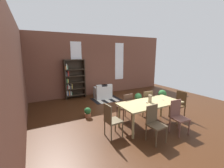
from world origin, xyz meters
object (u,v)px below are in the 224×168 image
Objects in this scene: dining_chair_head_left at (111,119)px; armchair_white at (103,93)px; potted_plant_corner at (138,98)px; vase_on_table at (150,99)px; dining_chair_head_right at (179,104)px; bookshelf_tall at (73,80)px; dining_chair_far_left at (126,106)px; potted_plant_by_shelf at (162,95)px; dining_chair_near_right at (178,116)px; potted_plant_window at (88,112)px; dining_chair_near_left at (155,122)px; dining_chair_far_right at (146,102)px; dining_table at (150,105)px.

dining_chair_head_left reaches higher than armchair_white.
vase_on_table is at bearing -119.26° from potted_plant_corner.
dining_chair_head_right is 1.04× the size of armchair_white.
dining_chair_head_left is at bearing -111.16° from armchair_white.
potted_plant_corner is at bearing -52.30° from armchair_white.
dining_chair_far_left is at bearing -75.53° from bookshelf_tall.
bookshelf_tall is at bearing 147.14° from potted_plant_by_shelf.
dining_chair_far_left is (-0.89, 1.38, 0.00)m from dining_chair_near_right.
bookshelf_tall reaches higher than dining_chair_head_right.
armchair_white is at bearing -28.19° from bookshelf_tall.
dining_chair_near_right reaches higher than potted_plant_window.
dining_chair_far_right is at bearing 57.15° from dining_chair_near_left.
dining_chair_far_left is 1.04× the size of armchair_white.
bookshelf_tall is at bearing 110.25° from dining_chair_near_right.
vase_on_table is 0.12× the size of bookshelf_tall.
dining_chair_near_left is 1.38m from dining_chair_far_left.
armchair_white is at bearing 127.70° from potted_plant_corner.
dining_table reaches higher than armchair_white.
dining_chair_near_left is 1.94m from dining_chair_head_right.
armchair_white is at bearing 84.18° from dining_chair_near_left.
dining_chair_far_right reaches higher than dining_table.
dining_chair_near_left is at bearing -159.11° from dining_chair_head_right.
dining_chair_near_right is 2.10× the size of potted_plant_corner.
dining_chair_head_left is 3.18m from potted_plant_corner.
bookshelf_tall reaches higher than vase_on_table.
potted_plant_by_shelf is 3.91m from potted_plant_window.
dining_table is at bearing -0.00° from vase_on_table.
dining_table is 2.09× the size of dining_chair_head_right.
dining_chair_head_right reaches higher than armchair_white.
dining_chair_near_left reaches higher than potted_plant_window.
dining_table is at bearing -179.80° from dining_chair_head_right.
dining_chair_far_right is (-0.93, 0.68, 0.00)m from dining_chair_head_right.
armchair_white is at bearing 90.46° from dining_table.
vase_on_table is 0.25× the size of dining_chair_head_left.
dining_chair_head_right is (2.73, 0.01, 0.00)m from dining_chair_head_left.
dining_chair_near_right is (-0.91, -0.69, 0.00)m from dining_chair_head_right.
vase_on_table is 0.25× the size of dining_chair_near_left.
dining_chair_head_left and dining_chair_near_left have the same top height.
dining_chair_near_right reaches higher than dining_table.
dining_chair_head_left is (-1.36, -0.00, -0.39)m from vase_on_table.
dining_chair_near_left is 2.62× the size of potted_plant_window.
dining_chair_far_left is at bearing 159.27° from dining_chair_head_right.
potted_plant_by_shelf is (3.75, 1.75, -0.24)m from dining_chair_head_left.
dining_chair_far_left is (0.93, 0.69, 0.00)m from dining_chair_head_left.
vase_on_table is 0.25× the size of dining_chair_head_right.
dining_chair_near_right is (0.90, -0.00, 0.00)m from dining_chair_near_left.
dining_chair_far_right is 2.23m from potted_plant_by_shelf.
dining_chair_near_left is at bearing -122.70° from vase_on_table.
dining_chair_head_right is (1.81, 0.69, 0.00)m from dining_chair_near_left.
dining_chair_far_right is 2.81m from armchair_white.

